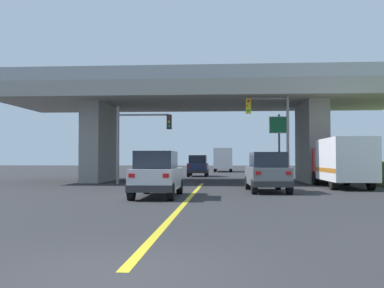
% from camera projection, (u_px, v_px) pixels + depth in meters
% --- Properties ---
extents(ground, '(160.00, 160.00, 0.00)m').
position_uv_depth(ground, '(204.00, 182.00, 34.28)').
color(ground, '#2B2B2D').
extents(overpass_bridge, '(29.19, 10.57, 7.68)m').
position_uv_depth(overpass_bridge, '(204.00, 108.00, 34.46)').
color(overpass_bridge, gray).
rests_on(overpass_bridge, ground).
extents(lane_divider_stripe, '(0.20, 24.75, 0.01)m').
position_uv_depth(lane_divider_stripe, '(188.00, 199.00, 19.20)').
color(lane_divider_stripe, yellow).
rests_on(lane_divider_stripe, ground).
extents(suv_lead, '(1.87, 4.81, 2.02)m').
position_uv_depth(suv_lead, '(157.00, 174.00, 20.40)').
color(suv_lead, silver).
rests_on(suv_lead, ground).
extents(suv_crossing, '(2.08, 4.72, 2.02)m').
position_uv_depth(suv_crossing, '(267.00, 172.00, 23.61)').
color(suv_crossing, slate).
rests_on(suv_crossing, ground).
extents(box_truck, '(2.33, 7.27, 2.85)m').
position_uv_depth(box_truck, '(342.00, 161.00, 27.09)').
color(box_truck, red).
rests_on(box_truck, ground).
extents(sedan_oncoming, '(1.89, 4.30, 2.02)m').
position_uv_depth(sedan_oncoming, '(198.00, 166.00, 44.36)').
color(sedan_oncoming, navy).
rests_on(sedan_oncoming, ground).
extents(traffic_signal_nearside, '(2.76, 0.36, 6.13)m').
position_uv_depth(traffic_signal_nearside, '(274.00, 124.00, 29.72)').
color(traffic_signal_nearside, slate).
rests_on(traffic_signal_nearside, ground).
extents(traffic_signal_farside, '(3.68, 0.36, 5.15)m').
position_uv_depth(traffic_signal_farside, '(137.00, 133.00, 30.58)').
color(traffic_signal_farside, slate).
rests_on(traffic_signal_farside, ground).
extents(highway_sign, '(1.40, 0.17, 4.82)m').
position_uv_depth(highway_sign, '(279.00, 133.00, 32.45)').
color(highway_sign, '#56595E').
rests_on(highway_sign, ground).
extents(semi_truck_distant, '(2.33, 7.40, 3.02)m').
position_uv_depth(semi_truck_distant, '(223.00, 159.00, 60.24)').
color(semi_truck_distant, silver).
rests_on(semi_truck_distant, ground).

